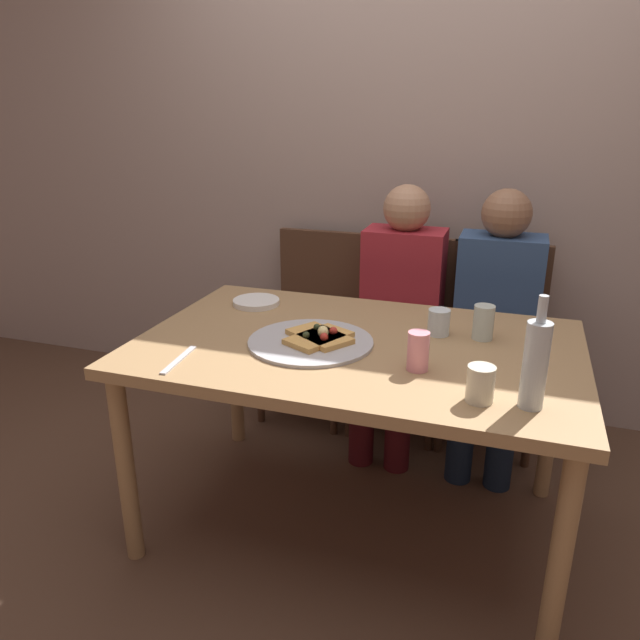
{
  "coord_description": "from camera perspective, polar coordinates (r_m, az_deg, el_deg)",
  "views": [
    {
      "loc": [
        0.48,
        -1.85,
        1.5
      ],
      "look_at": [
        -0.15,
        0.04,
        0.79
      ],
      "focal_mm": 33.91,
      "sensor_mm": 36.0,
      "label": 1
    }
  ],
  "objects": [
    {
      "name": "tumbler_far",
      "position": [
        2.14,
        11.15,
        -0.19
      ],
      "size": [
        0.08,
        0.08,
        0.09
      ],
      "primitive_type": "cylinder",
      "color": "silver",
      "rests_on": "dining_table"
    },
    {
      "name": "plate_stack",
      "position": [
        2.44,
        -6.04,
        1.7
      ],
      "size": [
        0.19,
        0.19,
        0.02
      ],
      "primitive_type": "cylinder",
      "color": "white",
      "rests_on": "dining_table"
    },
    {
      "name": "guest_in_beanie",
      "position": [
        2.71,
        16.23,
        0.45
      ],
      "size": [
        0.36,
        0.56,
        1.17
      ],
      "rotation": [
        0.0,
        0.0,
        3.14
      ],
      "color": "navy",
      "rests_on": "ground_plane"
    },
    {
      "name": "ground_plane",
      "position": [
        2.43,
        3.15,
        -18.45
      ],
      "size": [
        8.0,
        8.0,
        0.0
      ],
      "primitive_type": "plane",
      "color": "#513828"
    },
    {
      "name": "back_wall",
      "position": [
        3.04,
        9.64,
        15.71
      ],
      "size": [
        6.0,
        0.1,
        2.6
      ],
      "primitive_type": "cube",
      "color": "gray",
      "rests_on": "ground_plane"
    },
    {
      "name": "wine_bottle",
      "position": [
        1.67,
        19.65,
        -3.88
      ],
      "size": [
        0.07,
        0.07,
        0.31
      ],
      "color": "#B2BCC1",
      "rests_on": "dining_table"
    },
    {
      "name": "wine_glass",
      "position": [
        2.14,
        15.17,
        -0.21
      ],
      "size": [
        0.07,
        0.07,
        0.12
      ],
      "primitive_type": "cylinder",
      "color": "#B7C6BC",
      "rests_on": "dining_table"
    },
    {
      "name": "pizza_slice_last",
      "position": [
        2.03,
        -0.06,
        -1.63
      ],
      "size": [
        0.21,
        0.25,
        0.05
      ],
      "color": "tan",
      "rests_on": "pizza_tray"
    },
    {
      "name": "guest_in_sweater",
      "position": [
        2.75,
        7.42,
        1.39
      ],
      "size": [
        0.36,
        0.56,
        1.17
      ],
      "rotation": [
        0.0,
        0.0,
        3.14
      ],
      "color": "maroon",
      "rests_on": "ground_plane"
    },
    {
      "name": "soda_can",
      "position": [
        1.85,
        9.24,
        -2.92
      ],
      "size": [
        0.07,
        0.07,
        0.12
      ],
      "primitive_type": "cylinder",
      "color": "pink",
      "rests_on": "dining_table"
    },
    {
      "name": "dining_table",
      "position": [
        2.09,
        3.49,
        -4.03
      ],
      "size": [
        1.48,
        0.95,
        0.74
      ],
      "color": "#99754C",
      "rests_on": "ground_plane"
    },
    {
      "name": "chair_middle",
      "position": [
        2.93,
        7.9,
        -0.1
      ],
      "size": [
        0.44,
        0.44,
        0.9
      ],
      "rotation": [
        0.0,
        0.0,
        3.14
      ],
      "color": "#472D1E",
      "rests_on": "ground_plane"
    },
    {
      "name": "table_knife",
      "position": [
        1.96,
        -13.18,
        -3.67
      ],
      "size": [
        0.04,
        0.22,
        0.01
      ],
      "primitive_type": "cube",
      "rotation": [
        0.0,
        0.0,
        1.66
      ],
      "color": "#B7B7BC",
      "rests_on": "dining_table"
    },
    {
      "name": "pizza_tray",
      "position": [
        2.04,
        -0.89,
        -2.07
      ],
      "size": [
        0.42,
        0.42,
        0.01
      ],
      "primitive_type": "cylinder",
      "color": "#ADADB2",
      "rests_on": "dining_table"
    },
    {
      "name": "pizza_slice_extra",
      "position": [
        2.04,
        -0.01,
        -1.5
      ],
      "size": [
        0.26,
        0.23,
        0.05
      ],
      "color": "tan",
      "rests_on": "pizza_tray"
    },
    {
      "name": "chair_right",
      "position": [
        2.9,
        16.15,
        -1.0
      ],
      "size": [
        0.44,
        0.44,
        0.9
      ],
      "rotation": [
        0.0,
        0.0,
        3.14
      ],
      "color": "#472D1E",
      "rests_on": "ground_plane"
    },
    {
      "name": "chair_left",
      "position": [
        3.04,
        -0.53,
        0.83
      ],
      "size": [
        0.44,
        0.44,
        0.9
      ],
      "rotation": [
        0.0,
        0.0,
        3.14
      ],
      "color": "#472D1E",
      "rests_on": "ground_plane"
    },
    {
      "name": "tumbler_near",
      "position": [
        1.69,
        14.9,
        -5.86
      ],
      "size": [
        0.08,
        0.08,
        0.1
      ],
      "primitive_type": "cylinder",
      "color": "beige",
      "rests_on": "dining_table"
    }
  ]
}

